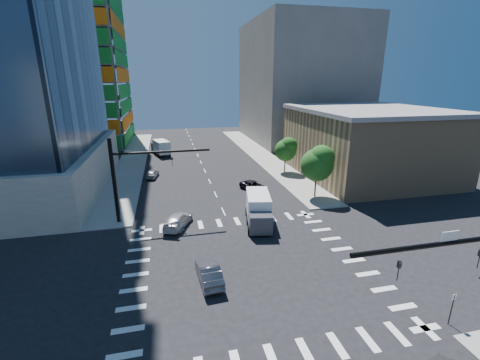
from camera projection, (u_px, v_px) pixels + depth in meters
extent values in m
plane|color=black|center=(249.00, 267.00, 26.35)|extent=(160.00, 160.00, 0.00)
cube|color=silver|center=(249.00, 267.00, 26.35)|extent=(20.00, 20.00, 0.01)
cube|color=#9B9893|center=(259.00, 154.00, 66.19)|extent=(5.00, 60.00, 0.15)
cube|color=#9B9893|center=(133.00, 160.00, 60.87)|extent=(5.00, 60.00, 0.15)
cube|color=#198D2C|center=(120.00, 35.00, 73.49)|extent=(0.12, 24.00, 49.00)
cube|color=orange|center=(39.00, 24.00, 59.09)|extent=(24.00, 0.12, 49.00)
cube|color=tan|center=(368.00, 144.00, 50.63)|extent=(20.00, 22.00, 10.00)
cube|color=slate|center=(372.00, 110.00, 49.05)|extent=(20.50, 22.50, 0.60)
cube|color=#66615B|center=(300.00, 83.00, 79.05)|extent=(24.00, 30.00, 28.00)
cylinder|color=black|center=(449.00, 243.00, 14.78)|extent=(10.00, 0.24, 0.24)
imported|color=black|center=(479.00, 259.00, 15.53)|extent=(0.16, 0.20, 1.00)
imported|color=black|center=(398.00, 271.00, 14.58)|extent=(0.16, 0.20, 1.00)
cube|color=white|center=(450.00, 236.00, 14.67)|extent=(0.90, 0.04, 0.50)
cylinder|color=black|center=(114.00, 182.00, 33.20)|extent=(0.40, 0.40, 9.00)
cylinder|color=black|center=(162.00, 152.00, 33.40)|extent=(10.00, 0.24, 0.24)
imported|color=black|center=(172.00, 162.00, 33.94)|extent=(0.16, 0.20, 1.00)
cylinder|color=#382316|center=(315.00, 188.00, 41.65)|extent=(0.20, 0.20, 2.27)
sphere|color=#184713|center=(317.00, 165.00, 40.72)|extent=(4.16, 4.16, 4.16)
sphere|color=#276521|center=(321.00, 158.00, 40.23)|extent=(3.25, 3.25, 3.25)
cylinder|color=#382316|center=(285.00, 166.00, 52.92)|extent=(0.20, 0.20, 1.92)
sphere|color=#184713|center=(285.00, 150.00, 52.14)|extent=(3.52, 3.52, 3.52)
sphere|color=#276521|center=(289.00, 146.00, 51.70)|extent=(2.75, 2.75, 2.75)
cylinder|color=black|center=(451.00, 309.00, 19.93)|extent=(0.06, 0.06, 2.20)
cube|color=silver|center=(454.00, 297.00, 19.66)|extent=(0.30, 0.03, 0.40)
imported|color=black|center=(254.00, 186.00, 44.37)|extent=(3.77, 5.04, 1.27)
imported|color=#B8B8B8|center=(178.00, 220.00, 33.50)|extent=(3.70, 5.24, 1.41)
imported|color=#95979C|center=(152.00, 174.00, 50.29)|extent=(2.18, 4.00, 1.29)
imported|color=#4C4B50|center=(209.00, 272.00, 24.39)|extent=(1.84, 4.49, 1.45)
cube|color=silver|center=(259.00, 208.00, 33.57)|extent=(3.26, 5.27, 2.55)
cube|color=#3D3E44|center=(259.00, 214.00, 33.76)|extent=(2.56, 2.17, 1.86)
cube|color=silver|center=(160.00, 146.00, 65.32)|extent=(3.60, 5.26, 2.49)
cube|color=#3D3E44|center=(160.00, 149.00, 65.51)|extent=(2.61, 2.29, 1.82)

